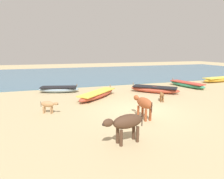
% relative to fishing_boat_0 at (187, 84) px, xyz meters
% --- Properties ---
extents(ground, '(80.00, 80.00, 0.00)m').
position_rel_fishing_boat_0_xyz_m(ground, '(-7.26, -5.15, -0.25)').
color(ground, tan).
extents(sea_water, '(60.00, 20.00, 0.08)m').
position_rel_fishing_boat_0_xyz_m(sea_water, '(-7.26, 12.73, -0.21)').
color(sea_water, slate).
rests_on(sea_water, ground).
extents(fishing_boat_0, '(1.61, 3.80, 0.64)m').
position_rel_fishing_boat_0_xyz_m(fishing_boat_0, '(0.00, 0.00, 0.00)').
color(fishing_boat_0, '#338C66').
rests_on(fishing_boat_0, ground).
extents(fishing_boat_1, '(3.25, 1.74, 0.67)m').
position_rel_fishing_boat_0_xyz_m(fishing_boat_1, '(-11.17, 1.24, 0.01)').
color(fishing_boat_1, '#8CA5B7').
rests_on(fishing_boat_1, ground).
extents(fishing_boat_2, '(3.52, 3.27, 0.69)m').
position_rel_fishing_boat_0_xyz_m(fishing_boat_2, '(-4.04, -1.21, 0.02)').
color(fishing_boat_2, '#B74733').
rests_on(fishing_boat_2, ground).
extents(fishing_boat_4, '(4.94, 1.55, 0.69)m').
position_rel_fishing_boat_0_xyz_m(fishing_boat_4, '(5.38, 1.36, 0.02)').
color(fishing_boat_4, gold).
rests_on(fishing_boat_4, ground).
extents(fishing_boat_5, '(3.57, 3.45, 0.65)m').
position_rel_fishing_boat_0_xyz_m(fishing_boat_5, '(-8.73, -1.50, 0.00)').
color(fishing_boat_5, '#B74733').
rests_on(fishing_boat_5, ground).
extents(cow_adult_rust, '(0.56, 1.62, 1.05)m').
position_rel_fishing_boat_0_xyz_m(cow_adult_rust, '(-7.62, -6.26, 0.51)').
color(cow_adult_rust, '#9E4C28').
rests_on(cow_adult_rust, ground).
extents(calf_near_tan, '(0.95, 0.68, 0.66)m').
position_rel_fishing_boat_0_xyz_m(calf_near_tan, '(-12.01, -3.97, 0.23)').
color(calf_near_tan, tan).
rests_on(calf_near_tan, ground).
extents(calf_far_brown, '(0.52, 0.87, 0.58)m').
position_rel_fishing_boat_0_xyz_m(calf_far_brown, '(-5.00, -3.73, 0.17)').
color(calf_far_brown, brown).
rests_on(calf_far_brown, ground).
extents(cow_second_adult_dark, '(1.63, 0.65, 1.06)m').
position_rel_fishing_boat_0_xyz_m(cow_second_adult_dark, '(-9.41, -8.38, 0.52)').
color(cow_second_adult_dark, '#4C3323').
rests_on(cow_second_adult_dark, ground).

